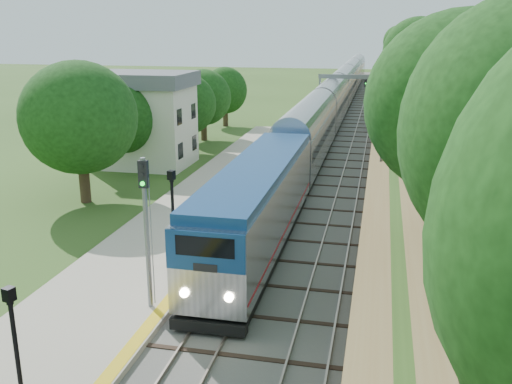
% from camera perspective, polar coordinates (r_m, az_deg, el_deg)
% --- Properties ---
extents(trackbed, '(9.50, 170.00, 0.28)m').
position_cam_1_polar(trackbed, '(76.51, 9.32, 7.21)').
color(trackbed, '#4C4944').
rests_on(trackbed, ground).
extents(platform, '(6.40, 68.00, 0.38)m').
position_cam_1_polar(platform, '(35.33, -6.79, -2.77)').
color(platform, '#ADA48B').
rests_on(platform, ground).
extents(yellow_stripe, '(0.55, 68.00, 0.01)m').
position_cam_1_polar(yellow_stripe, '(34.47, -2.31, -2.80)').
color(yellow_stripe, gold).
rests_on(yellow_stripe, platform).
extents(embankment, '(10.64, 170.00, 11.70)m').
position_cam_1_polar(embankment, '(76.27, 15.72, 8.23)').
color(embankment, brown).
rests_on(embankment, ground).
extents(station_building, '(8.60, 6.60, 8.00)m').
position_cam_1_polar(station_building, '(50.29, -11.28, 7.23)').
color(station_building, beige).
rests_on(station_building, ground).
extents(signal_gantry, '(8.40, 0.38, 6.20)m').
position_cam_1_polar(signal_gantry, '(70.94, 9.64, 10.39)').
color(signal_gantry, slate).
rests_on(signal_gantry, ground).
extents(trees_behind_platform, '(7.82, 53.32, 7.21)m').
position_cam_1_polar(trees_behind_platform, '(40.68, -12.85, 5.75)').
color(trees_behind_platform, '#332316').
rests_on(trees_behind_platform, ground).
extents(train, '(3.10, 124.44, 4.57)m').
position_cam_1_polar(train, '(80.49, 8.14, 9.31)').
color(train, black).
rests_on(train, trackbed).
extents(lamppost_mid, '(0.43, 0.43, 4.35)m').
position_cam_1_polar(lamppost_mid, '(18.16, -22.68, -15.69)').
color(lamppost_mid, black).
rests_on(lamppost_mid, platform).
extents(lamppost_far, '(0.47, 0.47, 4.77)m').
position_cam_1_polar(lamppost_far, '(27.50, -8.26, -3.22)').
color(lamppost_far, black).
rests_on(lamppost_far, platform).
extents(signal_platform, '(0.37, 0.29, 6.32)m').
position_cam_1_polar(signal_platform, '(23.11, -10.96, -2.52)').
color(signal_platform, slate).
rests_on(signal_platform, platform).
extents(signal_farside, '(0.34, 0.27, 6.16)m').
position_cam_1_polar(signal_farside, '(41.06, 12.49, 4.94)').
color(signal_farside, slate).
rests_on(signal_farside, ground).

